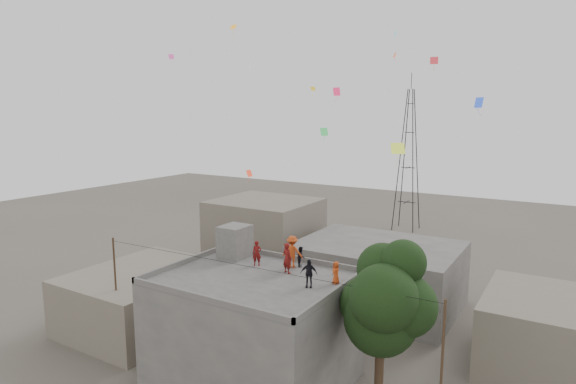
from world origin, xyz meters
name	(u,v)px	position (x,y,z in m)	size (l,w,h in m)	color
ground	(254,381)	(0.00, 0.00, 0.00)	(140.00, 140.00, 0.00)	#4B463E
main_building	(253,330)	(0.00, 0.00, 3.05)	(10.00, 8.00, 6.10)	#54514E
parapet	(253,275)	(0.00, 0.00, 6.25)	(10.00, 8.00, 0.30)	#54514E
stair_head_box	(235,241)	(-3.20, 2.60, 7.10)	(1.60, 1.80, 2.00)	#54514E
neighbor_west	(144,298)	(-11.00, 2.00, 2.00)	(8.00, 10.00, 4.00)	#6B6254
neighbor_north	(378,275)	(2.00, 14.00, 2.50)	(12.00, 9.00, 5.00)	#54514E
neighbor_northwest	(265,237)	(-10.00, 16.00, 3.50)	(9.00, 8.00, 7.00)	#6B6254
neighbor_east	(547,334)	(14.00, 10.00, 2.20)	(7.00, 8.00, 4.40)	#6B6254
tree	(385,301)	(7.37, 0.60, 6.10)	(4.90, 4.60, 9.10)	black
utility_line	(247,328)	(0.50, -1.25, 3.83)	(20.12, 0.62, 7.40)	black
transmission_tower	(408,160)	(-4.00, 40.00, 9.07)	(2.97, 2.97, 20.01)	black
person_red_adult	(287,258)	(1.19, 1.68, 6.97)	(0.64, 0.42, 1.75)	maroon
person_orange_child	(336,273)	(4.27, 1.57, 6.70)	(0.59, 0.38, 1.20)	#C64316
person_dark_child	(301,256)	(1.24, 3.16, 6.69)	(0.57, 0.45, 1.18)	black
person_dark_adult	(309,273)	(3.30, 0.35, 6.84)	(0.87, 0.36, 1.48)	black
person_orange_adult	(292,252)	(0.91, 2.71, 7.04)	(1.21, 0.70, 1.88)	#BD4115
person_red_child	(257,253)	(-1.04, 1.90, 6.84)	(0.54, 0.35, 1.48)	#63100F
kites	(344,94)	(1.65, 7.79, 16.18)	(21.71, 15.84, 10.53)	red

